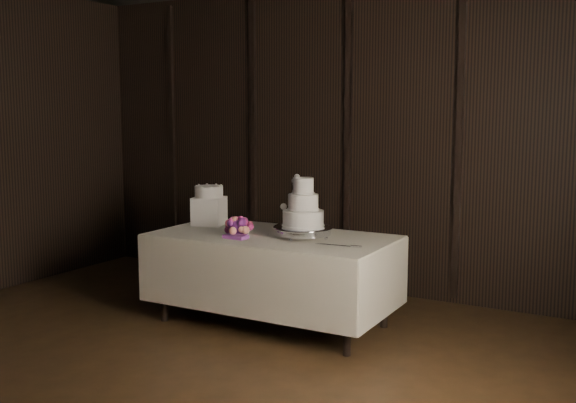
{
  "coord_description": "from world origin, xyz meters",
  "views": [
    {
      "loc": [
        2.78,
        -2.56,
        1.78
      ],
      "look_at": [
        0.09,
        2.13,
        1.05
      ],
      "focal_mm": 42.0,
      "sensor_mm": 36.0,
      "label": 1
    }
  ],
  "objects": [
    {
      "name": "small_cake",
      "position": [
        -0.82,
        2.29,
        1.06
      ],
      "size": [
        0.32,
        0.32,
        0.1
      ],
      "primitive_type": "cylinder",
      "rotation": [
        0.0,
        0.0,
        -0.33
      ],
      "color": "white",
      "rests_on": "box_pedestal"
    },
    {
      "name": "box_pedestal",
      "position": [
        -0.82,
        2.29,
        0.89
      ],
      "size": [
        0.32,
        0.32,
        0.25
      ],
      "primitive_type": "cube",
      "rotation": [
        0.0,
        0.0,
        0.27
      ],
      "color": "white",
      "rests_on": "display_table"
    },
    {
      "name": "cake_stand",
      "position": [
        0.22,
        2.15,
        0.81
      ],
      "size": [
        0.63,
        0.63,
        0.09
      ],
      "primitive_type": "cylinder",
      "rotation": [
        0.0,
        0.0,
        0.38
      ],
      "color": "silver",
      "rests_on": "display_table"
    },
    {
      "name": "cake_knife",
      "position": [
        0.58,
        1.97,
        0.77
      ],
      "size": [
        0.37,
        0.06,
        0.01
      ],
      "primitive_type": "cube",
      "rotation": [
        0.0,
        0.0,
        0.1
      ],
      "color": "silver",
      "rests_on": "display_table"
    },
    {
      "name": "display_table",
      "position": [
        -0.06,
        2.13,
        0.42
      ],
      "size": [
        2.0,
        1.07,
        0.76
      ],
      "rotation": [
        0.0,
        0.0,
        0.01
      ],
      "color": "beige",
      "rests_on": "ground"
    },
    {
      "name": "room",
      "position": [
        0.0,
        0.0,
        1.5
      ],
      "size": [
        6.08,
        7.08,
        3.08
      ],
      "color": "black",
      "rests_on": "ground"
    },
    {
      "name": "bouquet",
      "position": [
        -0.28,
        1.97,
        0.83
      ],
      "size": [
        0.32,
        0.41,
        0.19
      ],
      "primitive_type": null,
      "rotation": [
        0.0,
        0.0,
        -0.04
      ],
      "color": "#E34F74",
      "rests_on": "display_table"
    },
    {
      "name": "wedding_cake",
      "position": [
        0.19,
        2.14,
        1.01
      ],
      "size": [
        0.38,
        0.33,
        0.4
      ],
      "rotation": [
        0.0,
        0.0,
        -0.26
      ],
      "color": "white",
      "rests_on": "cake_stand"
    }
  ]
}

